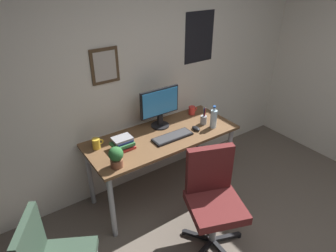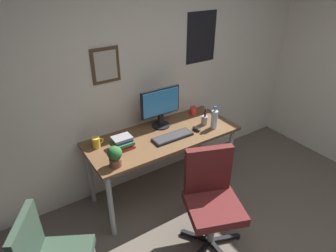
{
  "view_description": "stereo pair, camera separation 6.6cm",
  "coord_description": "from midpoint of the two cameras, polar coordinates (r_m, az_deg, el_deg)",
  "views": [
    {
      "loc": [
        -1.55,
        -0.45,
        2.32
      ],
      "look_at": [
        -0.11,
        1.64,
        0.9
      ],
      "focal_mm": 31.36,
      "sensor_mm": 36.0,
      "label": 1
    },
    {
      "loc": [
        -1.49,
        -0.49,
        2.32
      ],
      "look_at": [
        -0.11,
        1.64,
        0.9
      ],
      "focal_mm": 31.36,
      "sensor_mm": 36.0,
      "label": 2
    }
  ],
  "objects": [
    {
      "name": "potted_plant",
      "position": [
        2.59,
        -10.78,
        -5.82
      ],
      "size": [
        0.13,
        0.13,
        0.2
      ],
      "color": "brown",
      "rests_on": "desk"
    },
    {
      "name": "office_chair",
      "position": [
        2.68,
        7.99,
        -13.1
      ],
      "size": [
        0.59,
        0.6,
        0.95
      ],
      "color": "#591E1E",
      "rests_on": "ground_plane"
    },
    {
      "name": "pen_cup",
      "position": [
        3.26,
        6.35,
        1.3
      ],
      "size": [
        0.07,
        0.07,
        0.2
      ],
      "color": "#9EA0A5",
      "rests_on": "desk"
    },
    {
      "name": "wall_back",
      "position": [
        3.19,
        -4.3,
        10.5
      ],
      "size": [
        4.4,
        0.1,
        2.6
      ],
      "color": "silver",
      "rests_on": "ground_plane"
    },
    {
      "name": "book_stack_left",
      "position": [
        2.85,
        -9.36,
        -3.36
      ],
      "size": [
        0.22,
        0.16,
        0.11
      ],
      "color": "#B22D28",
      "rests_on": "desk"
    },
    {
      "name": "coffee_mug_near",
      "position": [
        3.46,
        4.14,
        3.06
      ],
      "size": [
        0.11,
        0.07,
        0.1
      ],
      "color": "red",
      "rests_on": "desk"
    },
    {
      "name": "keyboard",
      "position": [
        2.99,
        0.26,
        -2.09
      ],
      "size": [
        0.43,
        0.15,
        0.03
      ],
      "color": "black",
      "rests_on": "desk"
    },
    {
      "name": "monitor",
      "position": [
        3.11,
        -2.22,
        3.89
      ],
      "size": [
        0.46,
        0.2,
        0.43
      ],
      "color": "black",
      "rests_on": "desk"
    },
    {
      "name": "water_bottle",
      "position": [
        3.17,
        8.26,
        1.46
      ],
      "size": [
        0.07,
        0.07,
        0.25
      ],
      "color": "silver",
      "rests_on": "desk"
    },
    {
      "name": "computer_mouse",
      "position": [
        3.14,
        4.87,
        -0.47
      ],
      "size": [
        0.06,
        0.11,
        0.04
      ],
      "color": "black",
      "rests_on": "desk"
    },
    {
      "name": "coffee_mug_far",
      "position": [
        2.9,
        -14.37,
        -3.33
      ],
      "size": [
        0.11,
        0.08,
        0.1
      ],
      "color": "yellow",
      "rests_on": "desk"
    },
    {
      "name": "desk",
      "position": [
        3.1,
        -1.66,
        -3.05
      ],
      "size": [
        1.6,
        0.66,
        0.75
      ],
      "color": "brown",
      "rests_on": "ground_plane"
    }
  ]
}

